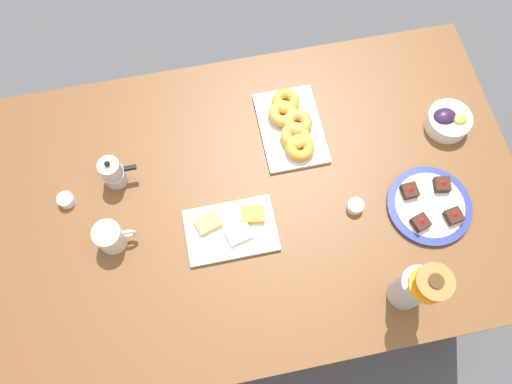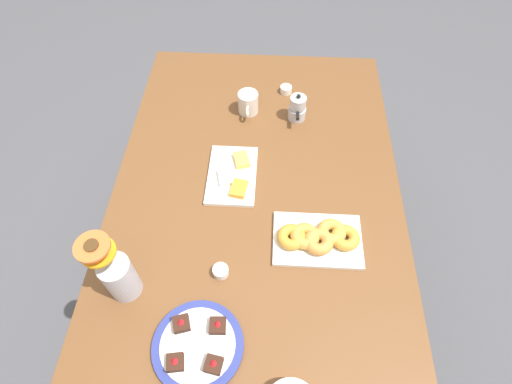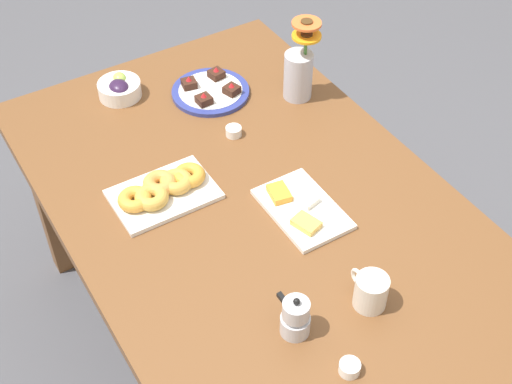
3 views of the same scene
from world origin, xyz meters
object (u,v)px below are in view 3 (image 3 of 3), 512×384
at_px(dessert_plate, 211,91).
at_px(jam_cup_honey, 234,131).
at_px(coffee_mug, 371,291).
at_px(dining_table, 256,224).
at_px(croissant_platter, 163,190).
at_px(grape_bowl, 120,88).
at_px(cheese_platter, 301,208).
at_px(moka_pot, 295,318).
at_px(jam_cup_berry, 350,367).
at_px(flower_vase, 299,71).

bearing_deg(dessert_plate, jam_cup_honey, 169.60).
bearing_deg(coffee_mug, dessert_plate, -4.77).
xyz_separation_m(dining_table, coffee_mug, (-0.43, -0.05, 0.13)).
xyz_separation_m(coffee_mug, croissant_platter, (0.58, 0.26, -0.02)).
bearing_deg(grape_bowl, dessert_plate, -119.07).
bearing_deg(jam_cup_honey, grape_bowl, 30.78).
bearing_deg(grape_bowl, cheese_platter, -164.03).
height_order(dessert_plate, moka_pot, moka_pot).
relative_size(dining_table, jam_cup_berry, 33.33).
bearing_deg(coffee_mug, croissant_platter, 23.91).
xyz_separation_m(croissant_platter, moka_pot, (-0.55, -0.06, 0.03)).
height_order(coffee_mug, croissant_platter, coffee_mug).
distance_m(croissant_platter, jam_cup_honey, 0.32).
height_order(jam_cup_berry, moka_pot, moka_pot).
relative_size(dining_table, jam_cup_honey, 33.33).
relative_size(coffee_mug, dessert_plate, 0.46).
bearing_deg(moka_pot, flower_vase, -34.26).
xyz_separation_m(jam_cup_berry, dessert_plate, (1.05, -0.23, -0.00)).
relative_size(grape_bowl, dessert_plate, 0.55).
bearing_deg(jam_cup_honey, cheese_platter, 179.25).
distance_m(croissant_platter, moka_pot, 0.56).
distance_m(grape_bowl, jam_cup_honey, 0.41).
xyz_separation_m(jam_cup_honey, dessert_plate, (0.22, -0.04, -0.00)).
bearing_deg(coffee_mug, moka_pot, 82.24).
xyz_separation_m(cheese_platter, moka_pot, (-0.31, 0.23, 0.04)).
relative_size(dining_table, cheese_platter, 6.15).
height_order(cheese_platter, jam_cup_berry, cheese_platter).
height_order(dining_table, jam_cup_honey, jam_cup_honey).
bearing_deg(moka_pot, jam_cup_honey, -18.82).
bearing_deg(dessert_plate, jam_cup_berry, 167.73).
relative_size(dessert_plate, flower_vase, 0.93).
height_order(grape_bowl, jam_cup_berry, grape_bowl).
distance_m(coffee_mug, croissant_platter, 0.64).
distance_m(grape_bowl, cheese_platter, 0.75).
xyz_separation_m(cheese_platter, flower_vase, (0.43, -0.28, 0.08)).
distance_m(dining_table, jam_cup_honey, 0.31).
distance_m(flower_vase, moka_pot, 0.90).
height_order(coffee_mug, flower_vase, flower_vase).
bearing_deg(croissant_platter, flower_vase, -71.85).
height_order(dining_table, moka_pot, moka_pot).
xyz_separation_m(jam_cup_berry, moka_pot, (0.15, 0.04, 0.03)).
xyz_separation_m(grape_bowl, moka_pot, (-1.03, 0.02, 0.02)).
xyz_separation_m(flower_vase, moka_pot, (-0.74, 0.50, -0.05)).
distance_m(dining_table, dessert_plate, 0.52).
bearing_deg(grape_bowl, croissant_platter, 170.20).
bearing_deg(flower_vase, cheese_platter, 147.11).
distance_m(cheese_platter, jam_cup_honey, 0.37).
distance_m(cheese_platter, flower_vase, 0.52).
bearing_deg(cheese_platter, coffee_mug, 174.52).
relative_size(cheese_platter, moka_pot, 2.18).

